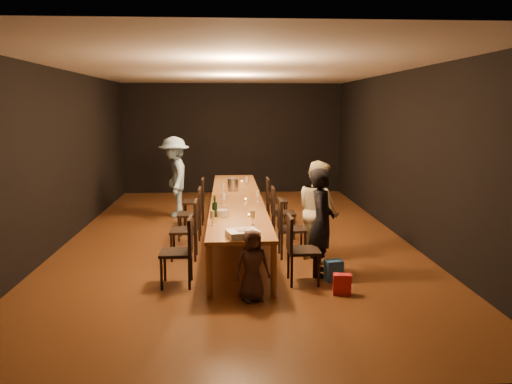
{
  "coord_description": "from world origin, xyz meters",
  "views": [
    {
      "loc": [
        -0.17,
        -8.83,
        2.35
      ],
      "look_at": [
        0.3,
        -0.9,
        1.0
      ],
      "focal_mm": 35.0,
      "sensor_mm": 36.0,
      "label": 1
    }
  ],
  "objects": [
    {
      "name": "child",
      "position": [
        0.13,
        -2.98,
        0.45
      ],
      "size": [
        0.5,
        0.4,
        0.89
      ],
      "primitive_type": "imported",
      "rotation": [
        0.0,
        0.0,
        0.29
      ],
      "color": "#412D24",
      "rests_on": "ground"
    },
    {
      "name": "room_shell",
      "position": [
        0.0,
        0.0,
        2.08
      ],
      "size": [
        6.04,
        10.04,
        3.02
      ],
      "color": "black",
      "rests_on": "ground"
    },
    {
      "name": "table",
      "position": [
        0.0,
        0.0,
        0.7
      ],
      "size": [
        0.9,
        6.0,
        0.75
      ],
      "color": "brown",
      "rests_on": "ground"
    },
    {
      "name": "man_blue",
      "position": [
        -1.3,
        1.95,
        0.87
      ],
      "size": [
        0.85,
        1.22,
        1.74
      ],
      "primitive_type": "imported",
      "rotation": [
        0.0,
        0.0,
        -1.38
      ],
      "color": "#88B3D3",
      "rests_on": "ground"
    },
    {
      "name": "chair_right_3",
      "position": [
        0.85,
        1.2,
        0.47
      ],
      "size": [
        0.42,
        0.42,
        0.93
      ],
      "primitive_type": null,
      "rotation": [
        0.0,
        0.0,
        -1.57
      ],
      "color": "black",
      "rests_on": "ground"
    },
    {
      "name": "wineglass_2",
      "position": [
        -0.22,
        -0.71,
        0.85
      ],
      "size": [
        0.06,
        0.06,
        0.21
      ],
      "primitive_type": null,
      "color": "silver",
      "rests_on": "table"
    },
    {
      "name": "chair_right_1",
      "position": [
        0.85,
        -1.2,
        0.47
      ],
      "size": [
        0.42,
        0.42,
        0.93
      ],
      "primitive_type": null,
      "rotation": [
        0.0,
        0.0,
        -1.57
      ],
      "color": "black",
      "rests_on": "ground"
    },
    {
      "name": "wineglass_5",
      "position": [
        0.23,
        1.21,
        0.85
      ],
      "size": [
        0.06,
        0.06,
        0.21
      ],
      "primitive_type": null,
      "color": "silver",
      "rests_on": "table"
    },
    {
      "name": "champagne_bottle",
      "position": [
        -0.35,
        -1.58,
        0.91
      ],
      "size": [
        0.1,
        0.1,
        0.32
      ],
      "primitive_type": null,
      "rotation": [
        0.0,
        0.0,
        0.38
      ],
      "color": "black",
      "rests_on": "table"
    },
    {
      "name": "birthday_cake",
      "position": [
        0.02,
        -2.78,
        0.79
      ],
      "size": [
        0.45,
        0.39,
        0.09
      ],
      "rotation": [
        0.0,
        0.0,
        0.26
      ],
      "color": "white",
      "rests_on": "table"
    },
    {
      "name": "gift_bag_red",
      "position": [
        1.28,
        -2.86,
        0.13
      ],
      "size": [
        0.24,
        0.16,
        0.27
      ],
      "primitive_type": "cube",
      "rotation": [
        0.0,
        0.0,
        -0.17
      ],
      "color": "red",
      "rests_on": "ground"
    },
    {
      "name": "woman_birthday",
      "position": [
        1.15,
        -2.08,
        0.76
      ],
      "size": [
        0.48,
        0.62,
        1.52
      ],
      "primitive_type": "imported",
      "rotation": [
        0.0,
        0.0,
        1.35
      ],
      "color": "black",
      "rests_on": "ground"
    },
    {
      "name": "chair_left_0",
      "position": [
        -0.85,
        -2.4,
        0.47
      ],
      "size": [
        0.42,
        0.42,
        0.93
      ],
      "primitive_type": null,
      "rotation": [
        0.0,
        0.0,
        1.57
      ],
      "color": "black",
      "rests_on": "ground"
    },
    {
      "name": "wineglass_4",
      "position": [
        -0.24,
        0.41,
        0.85
      ],
      "size": [
        0.06,
        0.06,
        0.21
      ],
      "primitive_type": null,
      "color": "silver",
      "rests_on": "table"
    },
    {
      "name": "chair_left_1",
      "position": [
        -0.85,
        -1.2,
        0.47
      ],
      "size": [
        0.42,
        0.42,
        0.93
      ],
      "primitive_type": null,
      "rotation": [
        0.0,
        0.0,
        1.57
      ],
      "color": "black",
      "rests_on": "ground"
    },
    {
      "name": "wineglass_3",
      "position": [
        0.35,
        -0.44,
        0.85
      ],
      "size": [
        0.06,
        0.06,
        0.21
      ],
      "primitive_type": null,
      "color": "beige",
      "rests_on": "table"
    },
    {
      "name": "tealight_near",
      "position": [
        0.15,
        -1.6,
        0.77
      ],
      "size": [
        0.05,
        0.05,
        0.03
      ],
      "primitive_type": "cylinder",
      "color": "#B2B7B2",
      "rests_on": "table"
    },
    {
      "name": "tealight_far",
      "position": [
        0.15,
        1.82,
        0.77
      ],
      "size": [
        0.05,
        0.05,
        0.03
      ],
      "primitive_type": "cylinder",
      "color": "#B2B7B2",
      "rests_on": "table"
    },
    {
      "name": "chair_right_2",
      "position": [
        0.85,
        0.0,
        0.47
      ],
      "size": [
        0.42,
        0.42,
        0.93
      ],
      "primitive_type": null,
      "rotation": [
        0.0,
        0.0,
        -1.57
      ],
      "color": "black",
      "rests_on": "ground"
    },
    {
      "name": "chair_left_3",
      "position": [
        -0.85,
        1.2,
        0.47
      ],
      "size": [
        0.42,
        0.42,
        0.93
      ],
      "primitive_type": null,
      "rotation": [
        0.0,
        0.0,
        1.57
      ],
      "color": "black",
      "rests_on": "ground"
    },
    {
      "name": "ground",
      "position": [
        0.0,
        0.0,
        0.0
      ],
      "size": [
        10.0,
        10.0,
        0.0
      ],
      "primitive_type": "plane",
      "color": "#472211",
      "rests_on": "ground"
    },
    {
      "name": "woman_tan",
      "position": [
        1.24,
        -1.33,
        0.78
      ],
      "size": [
        0.81,
        0.91,
        1.55
      ],
      "primitive_type": "imported",
      "rotation": [
        0.0,
        0.0,
        1.91
      ],
      "color": "beige",
      "rests_on": "ground"
    },
    {
      "name": "gift_bag_blue",
      "position": [
        1.28,
        -2.35,
        0.14
      ],
      "size": [
        0.26,
        0.2,
        0.29
      ],
      "primitive_type": "cube",
      "rotation": [
        0.0,
        0.0,
        0.23
      ],
      "color": "#2A62B6",
      "rests_on": "ground"
    },
    {
      "name": "plate_stack",
      "position": [
        -0.24,
        -1.57,
        0.8
      ],
      "size": [
        0.2,
        0.2,
        0.1
      ],
      "primitive_type": "cylinder",
      "rotation": [
        0.0,
        0.0,
        0.11
      ],
      "color": "silver",
      "rests_on": "table"
    },
    {
      "name": "ice_bucket",
      "position": [
        -0.05,
        0.78,
        0.87
      ],
      "size": [
        0.25,
        0.25,
        0.23
      ],
      "primitive_type": "cylinder",
      "rotation": [
        0.0,
        0.0,
        0.22
      ],
      "color": "#BCBBC0",
      "rests_on": "table"
    },
    {
      "name": "wineglass_1",
      "position": [
        0.18,
        -2.13,
        0.85
      ],
      "size": [
        0.06,
        0.06,
        0.21
      ],
      "primitive_type": null,
      "color": "beige",
      "rests_on": "table"
    },
    {
      "name": "chair_right_0",
      "position": [
        0.85,
        -2.4,
        0.47
      ],
      "size": [
        0.42,
        0.42,
        0.93
      ],
      "primitive_type": null,
      "rotation": [
        0.0,
        0.0,
        -1.57
      ],
      "color": "black",
      "rests_on": "ground"
    },
    {
      "name": "chair_left_2",
      "position": [
        -0.85,
        0.0,
        0.47
      ],
      "size": [
        0.42,
        0.42,
        0.93
      ],
      "primitive_type": null,
      "rotation": [
        0.0,
        0.0,
        1.57
      ],
      "color": "black",
      "rests_on": "ground"
    },
    {
      "name": "tealight_mid",
      "position": [
        0.15,
        -0.32,
        0.77
      ],
      "size": [
        0.05,
        0.05,
        0.03
      ],
      "primitive_type": "cylinder",
      "color": "#B2B7B2",
      "rests_on": "table"
    },
    {
      "name": "wineglass_0",
      "position": [
        -0.38,
        -2.13,
        0.85
      ],
      "size": [
        0.06,
        0.06,
        0.21
      ],
      "primitive_type": null,
      "color": "beige",
      "rests_on": "table"
    }
  ]
}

